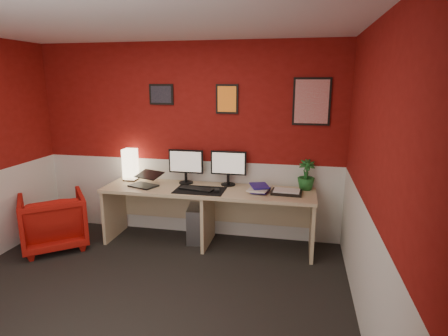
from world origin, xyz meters
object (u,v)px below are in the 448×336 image
Objects in this scene: monitor_left at (186,161)px; armchair at (53,221)px; desk at (208,217)px; shoji_lamp at (130,165)px; monitor_right at (228,163)px; pc_tower at (196,223)px; laptop at (143,178)px; zen_tray at (287,192)px; potted_plant at (306,175)px.

monitor_left is 1.78m from armchair.
shoji_lamp is (-1.10, 0.19, 0.56)m from desk.
shoji_lamp is 1.32m from monitor_right.
monitor_left is at bearing 0.08° from shoji_lamp.
pc_tower is at bearing -4.65° from shoji_lamp.
zen_tray is (1.77, 0.06, -0.09)m from laptop.
shoji_lamp is 0.69× the size of monitor_left.
monitor_left reaches higher than armchair.
monitor_right is 1.59× the size of potted_plant.
zen_tray is at bearing -134.52° from potted_plant.
shoji_lamp is 1.14× the size of zen_tray.
shoji_lamp is 0.69× the size of monitor_right.
monitor_left is at bearing -178.96° from potted_plant.
desk is 0.76m from monitor_left.
laptop is 0.90m from pc_tower.
laptop is at bearing -41.45° from shoji_lamp.
monitor_right is at bearing 158.82° from armchair.
monitor_right reaches higher than desk.
laptop is 0.57m from monitor_left.
pc_tower is (-1.14, 0.12, -0.52)m from zen_tray.
shoji_lamp is 1.10× the size of potted_plant.
pc_tower is at bearing 159.75° from armchair.
monitor_right is (0.21, 0.22, 0.66)m from desk.
desk is 7.12× the size of potted_plant.
shoji_lamp is 2.07m from zen_tray.
desk is 0.26m from pc_tower.
laptop is 0.57× the size of monitor_right.
desk is 0.94m from laptop.
desk is 7.43× the size of zen_tray.
monitor_right is 0.97m from potted_plant.
monitor_right is at bearing 2.35° from monitor_left.
pc_tower is at bearing 173.98° from zen_tray.
potted_plant is at bearing -3.90° from pc_tower.
zen_tray reaches higher than desk.
shoji_lamp reaches higher than zen_tray.
monitor_left is 1.00× the size of monitor_right.
shoji_lamp is 1.16m from pc_tower.
potted_plant is at bearing 28.44° from laptop.
monitor_right reaches higher than pc_tower.
monitor_left is at bearing 48.30° from laptop.
pc_tower is (-0.18, 0.12, -0.14)m from desk.
shoji_lamp is at bearing -178.63° from armchair.
desk reaches higher than pc_tower.
desk is at bearing -40.84° from pc_tower.
desk is at bearing -169.37° from potted_plant.
potted_plant is at bearing 1.04° from monitor_left.
desk is at bearing -134.83° from monitor_right.
desk reaches higher than armchair.
armchair is at bearing -162.21° from monitor_right.
laptop is (0.29, -0.25, -0.09)m from shoji_lamp.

